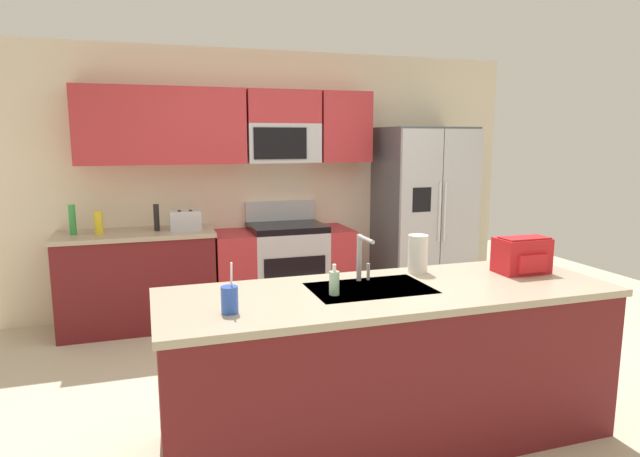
{
  "coord_description": "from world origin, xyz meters",
  "views": [
    {
      "loc": [
        -1.27,
        -3.33,
        1.74
      ],
      "look_at": [
        0.01,
        0.6,
        1.05
      ],
      "focal_mm": 30.45,
      "sensor_mm": 36.0,
      "label": 1
    }
  ],
  "objects_px": {
    "pepper_mill": "(156,218)",
    "sink_faucet": "(362,254)",
    "drink_cup_blue": "(230,299)",
    "range_oven": "(283,269)",
    "refrigerator": "(423,216)",
    "bottle_yellow": "(99,223)",
    "toaster": "(185,220)",
    "bottle_green": "(72,220)",
    "soap_dispenser": "(334,283)",
    "backpack": "(522,254)",
    "paper_towel_roll": "(418,254)"
  },
  "relations": [
    {
      "from": "bottle_green",
      "to": "drink_cup_blue",
      "type": "distance_m",
      "value": 2.78
    },
    {
      "from": "paper_towel_roll",
      "to": "pepper_mill",
      "type": "bearing_deg",
      "value": 125.55
    },
    {
      "from": "range_oven",
      "to": "bottle_yellow",
      "type": "height_order",
      "value": "bottle_yellow"
    },
    {
      "from": "refrigerator",
      "to": "backpack",
      "type": "xyz_separation_m",
      "value": [
        -0.55,
        -2.28,
        0.09
      ]
    },
    {
      "from": "sink_faucet",
      "to": "drink_cup_blue",
      "type": "xyz_separation_m",
      "value": [
        -0.83,
        -0.34,
        -0.1
      ]
    },
    {
      "from": "toaster",
      "to": "backpack",
      "type": "bearing_deg",
      "value": -50.38
    },
    {
      "from": "pepper_mill",
      "to": "drink_cup_blue",
      "type": "relative_size",
      "value": 0.96
    },
    {
      "from": "toaster",
      "to": "backpack",
      "type": "height_order",
      "value": "backpack"
    },
    {
      "from": "backpack",
      "to": "drink_cup_blue",
      "type": "bearing_deg",
      "value": -172.77
    },
    {
      "from": "range_oven",
      "to": "refrigerator",
      "type": "xyz_separation_m",
      "value": [
        1.51,
        -0.07,
        0.48
      ]
    },
    {
      "from": "bottle_yellow",
      "to": "soap_dispenser",
      "type": "xyz_separation_m",
      "value": [
        1.35,
        -2.4,
        -0.03
      ]
    },
    {
      "from": "bottle_yellow",
      "to": "paper_towel_roll",
      "type": "distance_m",
      "value": 2.91
    },
    {
      "from": "drink_cup_blue",
      "to": "backpack",
      "type": "xyz_separation_m",
      "value": [
        1.88,
        0.24,
        0.05
      ]
    },
    {
      "from": "toaster",
      "to": "soap_dispenser",
      "type": "xyz_separation_m",
      "value": [
        0.61,
        -2.4,
        -0.02
      ]
    },
    {
      "from": "pepper_mill",
      "to": "soap_dispenser",
      "type": "height_order",
      "value": "pepper_mill"
    },
    {
      "from": "pepper_mill",
      "to": "backpack",
      "type": "relative_size",
      "value": 0.76
    },
    {
      "from": "refrigerator",
      "to": "soap_dispenser",
      "type": "xyz_separation_m",
      "value": [
        -1.84,
        -2.38,
        0.04
      ]
    },
    {
      "from": "sink_faucet",
      "to": "drink_cup_blue",
      "type": "relative_size",
      "value": 1.11
    },
    {
      "from": "sink_faucet",
      "to": "soap_dispenser",
      "type": "height_order",
      "value": "sink_faucet"
    },
    {
      "from": "bottle_green",
      "to": "drink_cup_blue",
      "type": "bearing_deg",
      "value": -69.28
    },
    {
      "from": "drink_cup_blue",
      "to": "pepper_mill",
      "type": "bearing_deg",
      "value": 96.09
    },
    {
      "from": "refrigerator",
      "to": "toaster",
      "type": "distance_m",
      "value": 2.45
    },
    {
      "from": "pepper_mill",
      "to": "range_oven",
      "type": "bearing_deg",
      "value": 0.12
    },
    {
      "from": "bottle_green",
      "to": "backpack",
      "type": "relative_size",
      "value": 0.83
    },
    {
      "from": "bottle_green",
      "to": "backpack",
      "type": "bearing_deg",
      "value": -39.51
    },
    {
      "from": "pepper_mill",
      "to": "backpack",
      "type": "bearing_deg",
      "value": -47.45
    },
    {
      "from": "sink_faucet",
      "to": "soap_dispenser",
      "type": "xyz_separation_m",
      "value": [
        -0.24,
        -0.21,
        -0.1
      ]
    },
    {
      "from": "soap_dispenser",
      "to": "range_oven",
      "type": "bearing_deg",
      "value": 82.36
    },
    {
      "from": "sink_faucet",
      "to": "backpack",
      "type": "bearing_deg",
      "value": -5.71
    },
    {
      "from": "toaster",
      "to": "backpack",
      "type": "relative_size",
      "value": 0.87
    },
    {
      "from": "pepper_mill",
      "to": "paper_towel_roll",
      "type": "relative_size",
      "value": 1.02
    },
    {
      "from": "backpack",
      "to": "refrigerator",
      "type": "bearing_deg",
      "value": 76.51
    },
    {
      "from": "pepper_mill",
      "to": "backpack",
      "type": "height_order",
      "value": "pepper_mill"
    },
    {
      "from": "bottle_yellow",
      "to": "refrigerator",
      "type": "bearing_deg",
      "value": -0.35
    },
    {
      "from": "toaster",
      "to": "pepper_mill",
      "type": "distance_m",
      "value": 0.26
    },
    {
      "from": "paper_towel_roll",
      "to": "drink_cup_blue",
      "type": "bearing_deg",
      "value": -160.49
    },
    {
      "from": "soap_dispenser",
      "to": "drink_cup_blue",
      "type": "bearing_deg",
      "value": -166.84
    },
    {
      "from": "range_oven",
      "to": "sink_faucet",
      "type": "relative_size",
      "value": 4.82
    },
    {
      "from": "sink_faucet",
      "to": "bottle_yellow",
      "type": "bearing_deg",
      "value": 126.09
    },
    {
      "from": "pepper_mill",
      "to": "sink_faucet",
      "type": "distance_m",
      "value": 2.5
    },
    {
      "from": "bottle_yellow",
      "to": "drink_cup_blue",
      "type": "distance_m",
      "value": 2.65
    },
    {
      "from": "range_oven",
      "to": "bottle_green",
      "type": "height_order",
      "value": "bottle_green"
    },
    {
      "from": "soap_dispenser",
      "to": "backpack",
      "type": "bearing_deg",
      "value": 4.48
    },
    {
      "from": "refrigerator",
      "to": "toaster",
      "type": "relative_size",
      "value": 6.61
    },
    {
      "from": "soap_dispenser",
      "to": "paper_towel_roll",
      "type": "xyz_separation_m",
      "value": [
        0.67,
        0.31,
        0.05
      ]
    },
    {
      "from": "bottle_green",
      "to": "toaster",
      "type": "bearing_deg",
      "value": -3.75
    },
    {
      "from": "toaster",
      "to": "sink_faucet",
      "type": "xyz_separation_m",
      "value": [
        0.85,
        -2.19,
        0.08
      ]
    },
    {
      "from": "pepper_mill",
      "to": "sink_faucet",
      "type": "bearing_deg",
      "value": -63.72
    },
    {
      "from": "pepper_mill",
      "to": "paper_towel_roll",
      "type": "height_order",
      "value": "pepper_mill"
    },
    {
      "from": "bottle_green",
      "to": "paper_towel_roll",
      "type": "xyz_separation_m",
      "value": [
        2.24,
        -2.15,
        -0.01
      ]
    }
  ]
}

